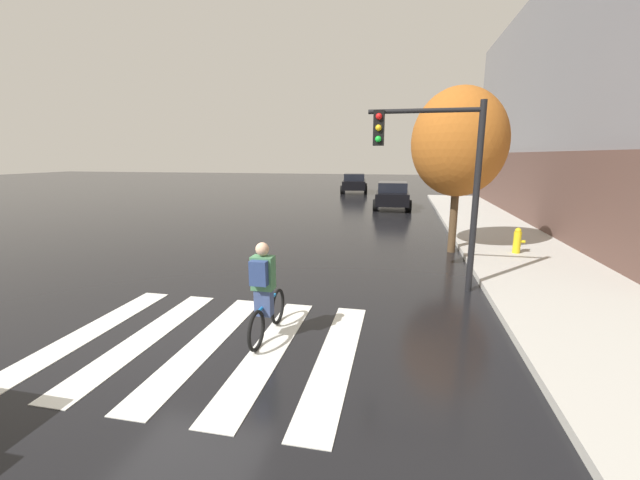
{
  "coord_description": "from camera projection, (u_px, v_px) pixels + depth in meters",
  "views": [
    {
      "loc": [
        3.57,
        -5.46,
        3.06
      ],
      "look_at": [
        1.95,
        2.3,
        1.34
      ],
      "focal_mm": 21.95,
      "sensor_mm": 36.0,
      "label": 1
    }
  ],
  "objects": [
    {
      "name": "ground_plane",
      "position": [
        179.0,
        341.0,
        6.58
      ],
      "size": [
        120.0,
        120.0,
        0.0
      ],
      "primitive_type": "plane",
      "color": "black"
    },
    {
      "name": "fire_hydrant",
      "position": [
        517.0,
        241.0,
        11.82
      ],
      "size": [
        0.33,
        0.22,
        0.78
      ],
      "color": "gold",
      "rests_on": "sidewalk"
    },
    {
      "name": "street_tree_near",
      "position": [
        459.0,
        143.0,
        11.92
      ],
      "size": [
        2.86,
        2.86,
        5.09
      ],
      "color": "#4C3823",
      "rests_on": "ground"
    },
    {
      "name": "cyclist",
      "position": [
        264.0,
        292.0,
        6.48
      ],
      "size": [
        0.36,
        1.71,
        1.69
      ],
      "color": "black",
      "rests_on": "ground"
    },
    {
      "name": "crosswalk_stripes",
      "position": [
        205.0,
        343.0,
        6.49
      ],
      "size": [
        4.96,
        3.92,
        0.01
      ],
      "color": "silver",
      "rests_on": "ground"
    },
    {
      "name": "traffic_light_near",
      "position": [
        439.0,
        165.0,
        8.58
      ],
      "size": [
        2.47,
        0.28,
        4.2
      ],
      "color": "black",
      "rests_on": "ground"
    },
    {
      "name": "sedan_mid",
      "position": [
        392.0,
        195.0,
        22.9
      ],
      "size": [
        2.2,
        4.52,
        1.55
      ],
      "color": "black",
      "rests_on": "ground"
    },
    {
      "name": "sedan_far",
      "position": [
        354.0,
        183.0,
        32.7
      ],
      "size": [
        2.49,
        4.73,
        1.58
      ],
      "color": "black",
      "rests_on": "ground"
    }
  ]
}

